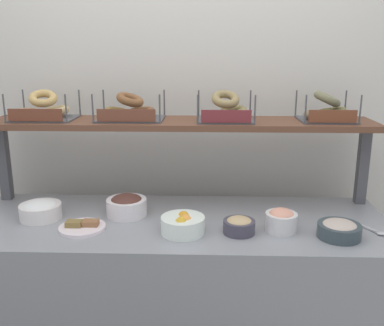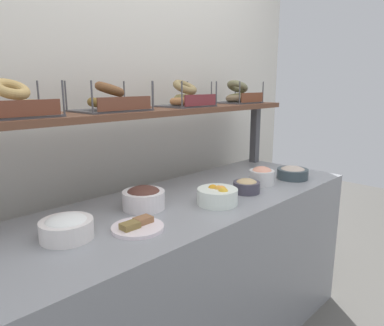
{
  "view_description": "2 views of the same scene",
  "coord_description": "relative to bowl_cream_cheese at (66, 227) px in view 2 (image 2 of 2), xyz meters",
  "views": [
    {
      "loc": [
        0.13,
        -1.9,
        1.63
      ],
      "look_at": [
        0.06,
        0.08,
        1.11
      ],
      "focal_mm": 40.6,
      "sensor_mm": 36.0,
      "label": 1
    },
    {
      "loc": [
        -1.2,
        -1.18,
        1.41
      ],
      "look_at": [
        0.1,
        0.09,
        1.0
      ],
      "focal_mm": 33.43,
      "sensor_mm": 36.0,
      "label": 2
    }
  ],
  "objects": [
    {
      "name": "back_wall",
      "position": [
        0.65,
        0.55,
        0.31
      ],
      "size": [
        3.18,
        0.06,
        2.4
      ],
      "primitive_type": "cube",
      "color": "silver",
      "rests_on": "ground_plane"
    },
    {
      "name": "deli_counter",
      "position": [
        0.65,
        -0.0,
        -0.47
      ],
      "size": [
        1.98,
        0.7,
        0.85
      ],
      "primitive_type": "cube",
      "color": "gray",
      "rests_on": "ground_plane"
    },
    {
      "name": "shelf_riser_right",
      "position": [
        1.58,
        0.27,
        0.16
      ],
      "size": [
        0.05,
        0.05,
        0.4
      ],
      "primitive_type": "cube",
      "color": "#4C4C51",
      "rests_on": "deli_counter"
    },
    {
      "name": "upper_shelf",
      "position": [
        0.65,
        0.27,
        0.37
      ],
      "size": [
        1.94,
        0.32,
        0.03
      ],
      "primitive_type": "cube",
      "color": "brown",
      "rests_on": "shelf_riser_left"
    },
    {
      "name": "bowl_cream_cheese",
      "position": [
        0.0,
        0.0,
        0.0
      ],
      "size": [
        0.19,
        0.19,
        0.09
      ],
      "color": "white",
      "rests_on": "deli_counter"
    },
    {
      "name": "bowl_fruit_salad",
      "position": [
        0.68,
        -0.15,
        -0.0
      ],
      "size": [
        0.19,
        0.19,
        0.09
      ],
      "color": "white",
      "rests_on": "deli_counter"
    },
    {
      "name": "bowl_tuna_salad",
      "position": [
        1.35,
        -0.17,
        -0.01
      ],
      "size": [
        0.18,
        0.18,
        0.07
      ],
      "color": "#364449",
      "rests_on": "deli_counter"
    },
    {
      "name": "bowl_hummus",
      "position": [
        0.93,
        -0.14,
        -0.01
      ],
      "size": [
        0.14,
        0.14,
        0.07
      ],
      "color": "#423E4D",
      "rests_on": "deli_counter"
    },
    {
      "name": "bowl_chocolate_spread",
      "position": [
        0.4,
        0.05,
        0.01
      ],
      "size": [
        0.19,
        0.19,
        0.1
      ],
      "color": "white",
      "rests_on": "deli_counter"
    },
    {
      "name": "bowl_lox_spread",
      "position": [
        1.11,
        -0.11,
        0.01
      ],
      "size": [
        0.14,
        0.14,
        0.1
      ],
      "color": "silver",
      "rests_on": "deli_counter"
    },
    {
      "name": "serving_plate_white",
      "position": [
        0.23,
        -0.12,
        -0.03
      ],
      "size": [
        0.21,
        0.21,
        0.04
      ],
      "color": "white",
      "rests_on": "deli_counter"
    },
    {
      "name": "serving_spoon_near_plate",
      "position": [
        1.52,
        -0.11,
        -0.04
      ],
      "size": [
        0.11,
        0.16,
        0.01
      ],
      "color": "#B7B7BC",
      "rests_on": "deli_counter"
    },
    {
      "name": "bagel_basket_sesame",
      "position": [
        -0.05,
        0.27,
        0.43
      ],
      "size": [
        0.31,
        0.25,
        0.15
      ],
      "color": "#4C4C51",
      "rests_on": "upper_shelf"
    },
    {
      "name": "bagel_basket_cinnamon_raisin",
      "position": [
        0.39,
        0.27,
        0.43
      ],
      "size": [
        0.33,
        0.26,
        0.14
      ],
      "color": "#4C4C51",
      "rests_on": "upper_shelf"
    },
    {
      "name": "bagel_basket_everything",
      "position": [
        0.87,
        0.26,
        0.43
      ],
      "size": [
        0.29,
        0.26,
        0.15
      ],
      "color": "#4C4C51",
      "rests_on": "upper_shelf"
    },
    {
      "name": "bagel_basket_poppy",
      "position": [
        1.38,
        0.28,
        0.44
      ],
      "size": [
        0.29,
        0.27,
        0.16
      ],
      "color": "#4C4C51",
      "rests_on": "upper_shelf"
    }
  ]
}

